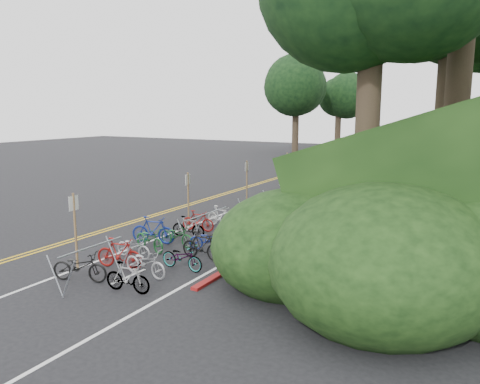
{
  "coord_description": "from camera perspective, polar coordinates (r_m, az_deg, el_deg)",
  "views": [
    {
      "loc": [
        13.45,
        -13.15,
        5.44
      ],
      "look_at": [
        2.1,
        7.44,
        1.3
      ],
      "focal_mm": 35.0,
      "sensor_mm": 36.0,
      "label": 1
    }
  ],
  "objects": [
    {
      "name": "bike_front",
      "position": [
        19.61,
        -10.54,
        -4.57
      ],
      "size": [
        0.99,
        1.96,
        1.13
      ],
      "primitive_type": "imported",
      "rotation": [
        0.0,
        0.0,
        1.83
      ],
      "color": "navy",
      "rests_on": "ground"
    },
    {
      "name": "signposts_rest",
      "position": [
        30.3,
        3.5,
        2.37
      ],
      "size": [
        0.08,
        18.4,
        2.5
      ],
      "color": "brown",
      "rests_on": "ground"
    },
    {
      "name": "tree_cluster",
      "position": [
        36.03,
        23.98,
        20.14
      ],
      "size": [
        33.21,
        54.68,
        19.76
      ],
      "color": "#2D2319",
      "rests_on": "ground"
    },
    {
      "name": "ground",
      "position": [
        19.58,
        -16.22,
        -6.56
      ],
      "size": [
        120.0,
        120.0,
        0.0
      ],
      "primitive_type": "plane",
      "color": "black",
      "rests_on": "ground"
    },
    {
      "name": "bike_valet",
      "position": [
        18.25,
        -7.29,
        -5.88
      ],
      "size": [
        3.33,
        10.13,
        1.08
      ],
      "color": "black",
      "rests_on": "ground"
    },
    {
      "name": "signpost_near",
      "position": [
        17.05,
        -19.47,
        -3.91
      ],
      "size": [
        0.08,
        0.4,
        2.66
      ],
      "color": "brown",
      "rests_on": "ground"
    },
    {
      "name": "bike_rack_front",
      "position": [
        15.41,
        -17.58,
        -7.66
      ],
      "size": [
        1.19,
        2.59,
        1.27
      ],
      "color": "#9398A3",
      "rests_on": "ground"
    },
    {
      "name": "bike_racks_rest",
      "position": [
        28.53,
        6.99,
        0.66
      ],
      "size": [
        1.14,
        23.0,
        1.17
      ],
      "color": "#9398A3",
      "rests_on": "ground"
    },
    {
      "name": "road_markings",
      "position": [
        27.09,
        -0.01,
        -1.59
      ],
      "size": [
        7.47,
        80.0,
        0.01
      ],
      "color": "gold",
      "rests_on": "ground"
    },
    {
      "name": "red_curb",
      "position": [
        26.86,
        11.5,
        -1.79
      ],
      "size": [
        0.25,
        28.0,
        0.1
      ],
      "primitive_type": "cube",
      "color": "maroon",
      "rests_on": "ground"
    }
  ]
}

